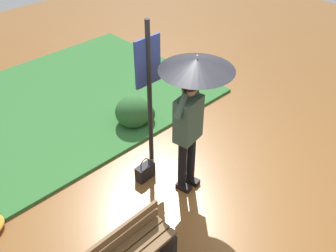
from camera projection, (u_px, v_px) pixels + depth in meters
name	position (u px, v px, depth m)	size (l,w,h in m)	color
ground_plane	(200.00, 186.00, 5.72)	(18.00, 18.00, 0.00)	brown
grass_verge	(75.00, 97.00, 7.67)	(4.80, 4.00, 0.05)	#2D662D
person_with_umbrella	(193.00, 92.00, 4.87)	(0.96, 0.96, 2.04)	black
info_sign_post	(149.00, 78.00, 5.38)	(0.44, 0.07, 2.30)	black
handbag	(145.00, 171.00, 5.78)	(0.31, 0.16, 0.37)	black
shrub_cluster	(135.00, 112.00, 6.80)	(0.68, 0.62, 0.56)	#285628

